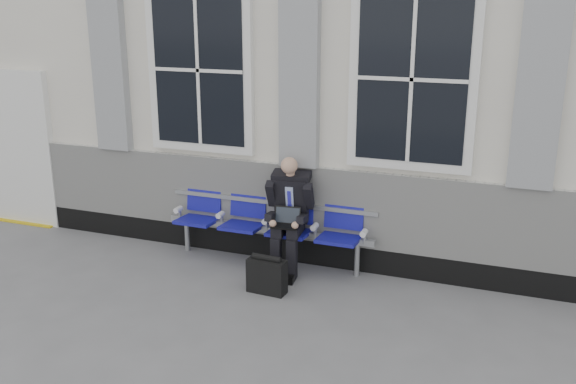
% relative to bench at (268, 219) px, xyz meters
% --- Properties ---
extents(ground, '(70.00, 70.00, 0.00)m').
position_rel_bench_xyz_m(ground, '(1.24, -1.32, -0.55)').
color(ground, slate).
rests_on(ground, ground).
extents(station_building, '(14.40, 4.40, 4.49)m').
position_rel_bench_xyz_m(station_building, '(1.22, 2.15, 1.67)').
color(station_building, silver).
rests_on(station_building, ground).
extents(bench, '(2.60, 0.47, 0.91)m').
position_rel_bench_xyz_m(bench, '(0.00, 0.00, 0.00)').
color(bench, '#9EA0A3').
rests_on(bench, ground).
extents(businessman, '(0.56, 0.75, 1.36)m').
position_rel_bench_xyz_m(businessman, '(0.31, -0.13, 0.19)').
color(businessman, black).
rests_on(businessman, ground).
extents(briefcase, '(0.43, 0.20, 0.43)m').
position_rel_bench_xyz_m(briefcase, '(0.30, -0.79, -0.35)').
color(briefcase, black).
rests_on(briefcase, ground).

